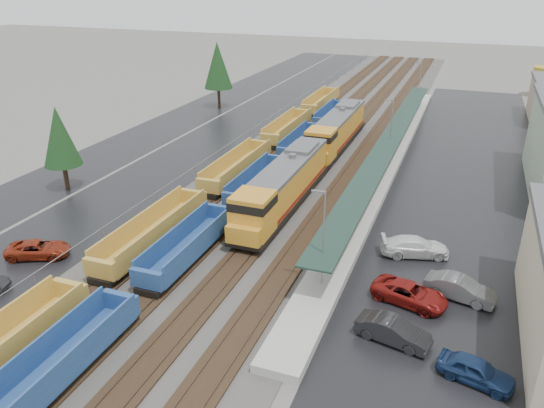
% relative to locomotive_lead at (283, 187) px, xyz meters
% --- Properties ---
extents(ballast_strip, '(20.00, 160.00, 0.08)m').
position_rel_locomotive_lead_xyz_m(ballast_strip, '(-2.00, 27.44, -2.52)').
color(ballast_strip, '#302D2B').
rests_on(ballast_strip, ground).
extents(trackbed, '(14.60, 160.00, 0.22)m').
position_rel_locomotive_lead_xyz_m(trackbed, '(-2.00, 27.44, -2.41)').
color(trackbed, black).
rests_on(trackbed, ground).
extents(west_parking_lot, '(10.00, 160.00, 0.02)m').
position_rel_locomotive_lead_xyz_m(west_parking_lot, '(-17.00, 27.44, -2.55)').
color(west_parking_lot, black).
rests_on(west_parking_lot, ground).
extents(west_road, '(9.00, 160.00, 0.02)m').
position_rel_locomotive_lead_xyz_m(west_road, '(-27.00, 27.44, -2.55)').
color(west_road, black).
rests_on(west_road, ground).
extents(east_commuter_lot, '(16.00, 100.00, 0.02)m').
position_rel_locomotive_lead_xyz_m(east_commuter_lot, '(17.00, 17.44, -2.55)').
color(east_commuter_lot, black).
rests_on(east_commuter_lot, ground).
extents(station_platform, '(3.00, 80.00, 8.00)m').
position_rel_locomotive_lead_xyz_m(station_platform, '(7.50, 17.45, -1.83)').
color(station_platform, '#9E9B93').
rests_on(station_platform, ground).
extents(chainlink_fence, '(0.08, 160.04, 2.02)m').
position_rel_locomotive_lead_xyz_m(chainlink_fence, '(-11.50, 25.88, -0.95)').
color(chainlink_fence, gray).
rests_on(chainlink_fence, ground).
extents(tree_west_near, '(3.96, 3.96, 9.00)m').
position_rel_locomotive_lead_xyz_m(tree_west_near, '(-24.00, -2.56, 3.26)').
color(tree_west_near, '#332316').
rests_on(tree_west_near, ground).
extents(tree_west_far, '(4.84, 4.84, 11.00)m').
position_rel_locomotive_lead_xyz_m(tree_west_far, '(-25.00, 37.44, 4.56)').
color(tree_west_far, '#332316').
rests_on(tree_west_far, ground).
extents(locomotive_lead, '(3.25, 21.43, 4.85)m').
position_rel_locomotive_lead_xyz_m(locomotive_lead, '(0.00, 0.00, 0.00)').
color(locomotive_lead, black).
rests_on(locomotive_lead, ground).
extents(locomotive_trail, '(3.25, 21.43, 4.85)m').
position_rel_locomotive_lead_xyz_m(locomotive_trail, '(0.00, 21.00, 0.00)').
color(locomotive_trail, black).
rests_on(locomotive_trail, ground).
extents(well_string_yellow, '(2.70, 103.31, 2.39)m').
position_rel_locomotive_lead_xyz_m(well_string_yellow, '(-8.00, -1.75, -1.37)').
color(well_string_yellow, '#B28231').
rests_on(well_string_yellow, ground).
extents(well_string_blue, '(2.62, 89.23, 2.32)m').
position_rel_locomotive_lead_xyz_m(well_string_blue, '(-4.00, -4.03, -1.41)').
color(well_string_blue, navy).
rests_on(well_string_blue, ground).
extents(parked_car_west_c, '(4.20, 5.55, 1.40)m').
position_rel_locomotive_lead_xyz_m(parked_car_west_c, '(-15.79, -15.78, -1.86)').
color(parked_car_west_c, maroon).
rests_on(parked_car_west_c, ground).
extents(parked_car_east_a, '(2.63, 5.02, 1.57)m').
position_rel_locomotive_lead_xyz_m(parked_car_east_a, '(13.32, -16.56, -1.78)').
color(parked_car_east_a, black).
rests_on(parked_car_east_a, ground).
extents(parked_car_east_b, '(3.74, 5.80, 1.49)m').
position_rel_locomotive_lead_xyz_m(parked_car_east_b, '(13.75, -11.77, -1.82)').
color(parked_car_east_b, maroon).
rests_on(parked_car_east_b, ground).
extents(parked_car_east_c, '(3.77, 5.96, 1.61)m').
position_rel_locomotive_lead_xyz_m(parked_car_east_c, '(13.28, -4.59, -1.76)').
color(parked_car_east_c, silver).
rests_on(parked_car_east_c, ground).
extents(parked_car_east_d, '(2.80, 4.63, 1.47)m').
position_rel_locomotive_lead_xyz_m(parked_car_east_d, '(18.32, -18.53, -1.83)').
color(parked_car_east_d, '#15284E').
rests_on(parked_car_east_d, ground).
extents(parked_car_east_e, '(2.80, 5.24, 1.64)m').
position_rel_locomotive_lead_xyz_m(parked_car_east_e, '(17.07, -9.98, -1.74)').
color(parked_car_east_e, '#535658').
rests_on(parked_car_east_e, ground).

